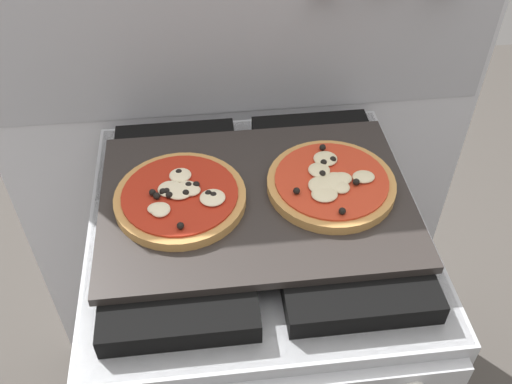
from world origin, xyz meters
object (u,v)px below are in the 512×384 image
at_px(stove, 256,342).
at_px(baking_tray, 256,199).
at_px(pizza_left, 180,196).
at_px(pizza_right, 331,183).

bearing_deg(stove, baking_tray, 90.00).
distance_m(baking_tray, pizza_left, 0.13).
bearing_deg(baking_tray, pizza_left, 178.53).
xyz_separation_m(stove, baking_tray, (0.00, 0.00, 0.46)).
relative_size(stove, pizza_right, 3.99).
distance_m(stove, pizza_right, 0.50).
bearing_deg(baking_tray, pizza_right, 2.22).
bearing_deg(pizza_right, stove, -177.08).
bearing_deg(pizza_left, stove, -2.19).
height_order(stove, pizza_left, pizza_left).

